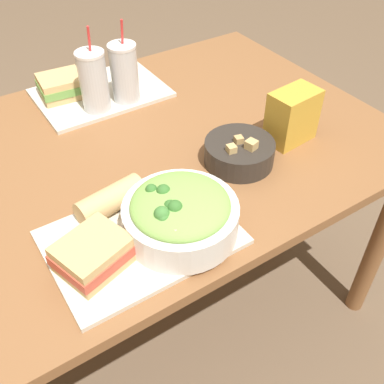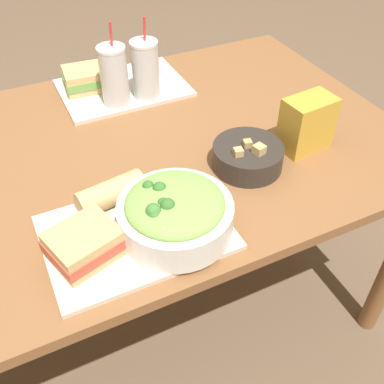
{
  "view_description": "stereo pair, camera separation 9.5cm",
  "coord_description": "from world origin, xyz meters",
  "px_view_note": "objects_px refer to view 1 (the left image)",
  "views": [
    {
      "loc": [
        -0.35,
        -0.89,
        1.44
      ],
      "look_at": [
        0.05,
        -0.27,
        0.77
      ],
      "focal_mm": 42.0,
      "sensor_mm": 36.0,
      "label": 1
    },
    {
      "loc": [
        -0.27,
        -0.94,
        1.44
      ],
      "look_at": [
        0.05,
        -0.27,
        0.77
      ],
      "focal_mm": 42.0,
      "sensor_mm": 36.0,
      "label": 2
    }
  ],
  "objects_px": {
    "salad_bowl": "(180,214)",
    "sandwich_near": "(93,254)",
    "soup_bowl": "(239,152)",
    "drink_cup_red": "(125,75)",
    "chip_bag": "(292,116)",
    "sandwich_far": "(62,86)",
    "baguette_near": "(111,199)",
    "drink_cup_dark": "(94,83)"
  },
  "relations": [
    {
      "from": "sandwich_far",
      "to": "drink_cup_dark",
      "type": "relative_size",
      "value": 0.57
    },
    {
      "from": "salad_bowl",
      "to": "drink_cup_dark",
      "type": "relative_size",
      "value": 0.99
    },
    {
      "from": "salad_bowl",
      "to": "soup_bowl",
      "type": "relative_size",
      "value": 1.37
    },
    {
      "from": "sandwich_near",
      "to": "sandwich_far",
      "type": "relative_size",
      "value": 1.16
    },
    {
      "from": "salad_bowl",
      "to": "sandwich_near",
      "type": "relative_size",
      "value": 1.48
    },
    {
      "from": "sandwich_near",
      "to": "drink_cup_dark",
      "type": "height_order",
      "value": "drink_cup_dark"
    },
    {
      "from": "sandwich_far",
      "to": "baguette_near",
      "type": "bearing_deg",
      "value": -94.59
    },
    {
      "from": "sandwich_near",
      "to": "drink_cup_red",
      "type": "relative_size",
      "value": 0.67
    },
    {
      "from": "soup_bowl",
      "to": "sandwich_far",
      "type": "height_order",
      "value": "soup_bowl"
    },
    {
      "from": "drink_cup_dark",
      "to": "drink_cup_red",
      "type": "height_order",
      "value": "drink_cup_dark"
    },
    {
      "from": "drink_cup_red",
      "to": "chip_bag",
      "type": "distance_m",
      "value": 0.5
    },
    {
      "from": "baguette_near",
      "to": "drink_cup_dark",
      "type": "relative_size",
      "value": 0.66
    },
    {
      "from": "salad_bowl",
      "to": "chip_bag",
      "type": "relative_size",
      "value": 1.69
    },
    {
      "from": "salad_bowl",
      "to": "sandwich_far",
      "type": "bearing_deg",
      "value": 90.08
    },
    {
      "from": "sandwich_near",
      "to": "drink_cup_dark",
      "type": "bearing_deg",
      "value": 48.14
    },
    {
      "from": "salad_bowl",
      "to": "drink_cup_red",
      "type": "xyz_separation_m",
      "value": [
        0.15,
        0.55,
        0.03
      ]
    },
    {
      "from": "soup_bowl",
      "to": "drink_cup_dark",
      "type": "relative_size",
      "value": 0.72
    },
    {
      "from": "baguette_near",
      "to": "sandwich_far",
      "type": "distance_m",
      "value": 0.55
    },
    {
      "from": "salad_bowl",
      "to": "sandwich_far",
      "type": "xyz_separation_m",
      "value": [
        -0.0,
        0.68,
        -0.02
      ]
    },
    {
      "from": "sandwich_far",
      "to": "chip_bag",
      "type": "xyz_separation_m",
      "value": [
        0.44,
        -0.54,
        0.03
      ]
    },
    {
      "from": "drink_cup_red",
      "to": "chip_bag",
      "type": "height_order",
      "value": "drink_cup_red"
    },
    {
      "from": "soup_bowl",
      "to": "baguette_near",
      "type": "height_order",
      "value": "soup_bowl"
    },
    {
      "from": "salad_bowl",
      "to": "drink_cup_dark",
      "type": "xyz_separation_m",
      "value": [
        0.06,
        0.55,
        0.03
      ]
    },
    {
      "from": "sandwich_near",
      "to": "chip_bag",
      "type": "bearing_deg",
      "value": -5.82
    },
    {
      "from": "baguette_near",
      "to": "salad_bowl",
      "type": "bearing_deg",
      "value": -155.02
    },
    {
      "from": "baguette_near",
      "to": "soup_bowl",
      "type": "bearing_deg",
      "value": -99.86
    },
    {
      "from": "salad_bowl",
      "to": "soup_bowl",
      "type": "bearing_deg",
      "value": 27.22
    },
    {
      "from": "soup_bowl",
      "to": "chip_bag",
      "type": "bearing_deg",
      "value": 2.34
    },
    {
      "from": "baguette_near",
      "to": "chip_bag",
      "type": "bearing_deg",
      "value": -98.75
    },
    {
      "from": "soup_bowl",
      "to": "drink_cup_red",
      "type": "distance_m",
      "value": 0.44
    },
    {
      "from": "drink_cup_dark",
      "to": "chip_bag",
      "type": "distance_m",
      "value": 0.56
    },
    {
      "from": "soup_bowl",
      "to": "drink_cup_red",
      "type": "height_order",
      "value": "drink_cup_red"
    },
    {
      "from": "sandwich_near",
      "to": "sandwich_far",
      "type": "height_order",
      "value": "same"
    },
    {
      "from": "baguette_near",
      "to": "sandwich_far",
      "type": "relative_size",
      "value": 1.15
    },
    {
      "from": "soup_bowl",
      "to": "sandwich_near",
      "type": "relative_size",
      "value": 1.08
    },
    {
      "from": "baguette_near",
      "to": "drink_cup_red",
      "type": "distance_m",
      "value": 0.48
    },
    {
      "from": "soup_bowl",
      "to": "sandwich_far",
      "type": "distance_m",
      "value": 0.61
    },
    {
      "from": "drink_cup_red",
      "to": "drink_cup_dark",
      "type": "bearing_deg",
      "value": 180.0
    },
    {
      "from": "sandwich_near",
      "to": "soup_bowl",
      "type": "bearing_deg",
      "value": -2.36
    },
    {
      "from": "baguette_near",
      "to": "drink_cup_dark",
      "type": "distance_m",
      "value": 0.44
    },
    {
      "from": "soup_bowl",
      "to": "sandwich_near",
      "type": "height_order",
      "value": "soup_bowl"
    },
    {
      "from": "sandwich_far",
      "to": "chip_bag",
      "type": "bearing_deg",
      "value": -45.88
    }
  ]
}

